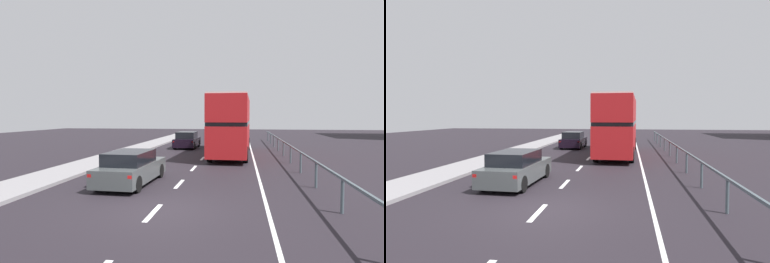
% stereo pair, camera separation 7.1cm
% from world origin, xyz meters
% --- Properties ---
extents(ground_plane, '(73.16, 120.00, 0.10)m').
position_xyz_m(ground_plane, '(0.00, 0.00, -0.05)').
color(ground_plane, black).
extents(lane_paint_markings, '(3.52, 46.00, 0.01)m').
position_xyz_m(lane_paint_markings, '(2.14, 8.60, 0.00)').
color(lane_paint_markings, silver).
rests_on(lane_paint_markings, ground).
extents(bridge_side_railing, '(0.10, 42.00, 1.07)m').
position_xyz_m(bridge_side_railing, '(5.52, 9.00, 0.87)').
color(bridge_side_railing, '#47555B').
rests_on(bridge_side_railing, ground).
extents(double_decker_bus_red, '(2.81, 11.28, 4.25)m').
position_xyz_m(double_decker_bus_red, '(1.87, 14.54, 2.28)').
color(double_decker_bus_red, red).
rests_on(double_decker_bus_red, ground).
extents(hatchback_car_near, '(1.92, 4.57, 1.40)m').
position_xyz_m(hatchback_car_near, '(-2.01, 3.44, 0.68)').
color(hatchback_car_near, '#474C4C').
rests_on(hatchback_car_near, ground).
extents(sedan_car_ahead, '(1.92, 4.23, 1.44)m').
position_xyz_m(sedan_car_ahead, '(-2.20, 19.13, 0.69)').
color(sedan_car_ahead, black).
rests_on(sedan_car_ahead, ground).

